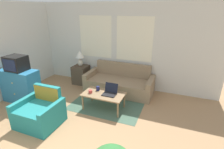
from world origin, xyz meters
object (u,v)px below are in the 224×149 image
at_px(coffee_table, 104,95).
at_px(cup_yellow, 98,88).
at_px(couch, 120,83).
at_px(television, 16,63).
at_px(laptop, 110,92).
at_px(armchair, 41,113).
at_px(cup_navy, 90,92).
at_px(table_lamp, 80,56).

xyz_separation_m(coffee_table, cup_yellow, (-0.21, 0.11, 0.10)).
distance_m(couch, television, 2.89).
xyz_separation_m(laptop, cup_yellow, (-0.37, 0.07, -0.00)).
distance_m(couch, laptop, 1.09).
distance_m(couch, armchair, 2.42).
bearing_deg(cup_navy, couch, 73.09).
distance_m(television, cup_navy, 2.05).
distance_m(table_lamp, cup_navy, 1.74).
distance_m(couch, cup_yellow, 1.04).
xyz_separation_m(armchair, table_lamp, (-0.34, 2.26, 0.68)).
xyz_separation_m(laptop, cup_navy, (-0.48, -0.13, -0.02)).
distance_m(laptop, cup_navy, 0.50).
relative_size(armchair, laptop, 2.65).
height_order(television, cup_yellow, television).
bearing_deg(laptop, cup_navy, -164.71).
distance_m(television, table_lamp, 1.88).
xyz_separation_m(coffee_table, cup_navy, (-0.32, -0.09, 0.08)).
distance_m(coffee_table, cup_yellow, 0.26).
height_order(television, laptop, television).
relative_size(couch, table_lamp, 3.93).
height_order(armchair, coffee_table, armchair).
bearing_deg(television, armchair, -26.40).
height_order(table_lamp, coffee_table, table_lamp).
xyz_separation_m(coffee_table, laptop, (0.16, 0.04, 0.10)).
height_order(couch, laptop, couch).
height_order(armchair, cup_yellow, armchair).
bearing_deg(laptop, television, -167.97).
relative_size(table_lamp, coffee_table, 0.50).
bearing_deg(couch, armchair, -116.57).
distance_m(armchair, laptop, 1.64).
height_order(armchair, laptop, armchair).
bearing_deg(table_lamp, television, -116.90).
xyz_separation_m(cup_navy, cup_yellow, (0.11, 0.20, 0.02)).
xyz_separation_m(table_lamp, coffee_table, (1.38, -1.20, -0.56)).
distance_m(television, coffee_table, 2.39).
bearing_deg(table_lamp, laptop, -37.05).
relative_size(coffee_table, cup_yellow, 9.66).
distance_m(armchair, table_lamp, 2.39).
bearing_deg(cup_navy, cup_yellow, 61.79).
bearing_deg(television, laptop, 12.03).
bearing_deg(table_lamp, armchair, -81.36).
bearing_deg(coffee_table, cup_navy, -164.11).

